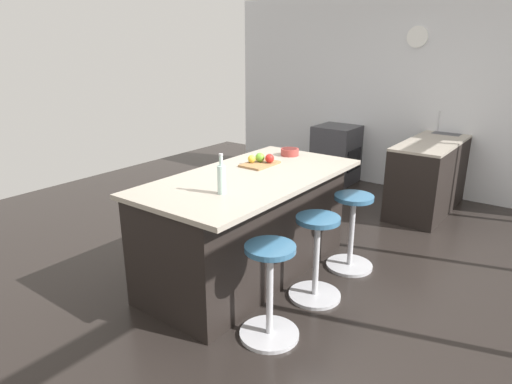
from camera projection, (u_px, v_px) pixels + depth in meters
The scene contains 14 objects.
ground_plane at pixel (275, 260), 4.43m from camera, with size 8.14×8.14×0.00m, color black.
interior_partition_left at pixel (400, 94), 6.38m from camera, with size 0.15×5.53×2.73m.
sink_cabinet at pixel (438, 169), 5.98m from camera, with size 2.33×0.60×1.18m.
oven_range at pixel (336, 154), 6.85m from camera, with size 0.60×0.61×0.87m.
kitchen_island at pixel (247, 224), 4.06m from camera, with size 2.12×1.08×0.96m.
stool_by_window at pixel (351, 234), 4.20m from camera, with size 0.44×0.44×0.73m.
stool_middle at pixel (316, 260), 3.69m from camera, with size 0.44×0.44×0.73m.
stool_near_camera at pixel (270, 295), 3.19m from camera, with size 0.44×0.44×0.73m.
cutting_board at pixel (260, 164), 4.20m from camera, with size 0.36×0.24×0.02m, color olive.
apple_green at pixel (260, 157), 4.23m from camera, with size 0.09×0.09×0.09m, color #609E2D.
apple_red at pixel (270, 158), 4.20m from camera, with size 0.09×0.09×0.09m, color red.
apple_yellow at pixel (252, 159), 4.20m from camera, with size 0.07×0.07×0.07m, color gold.
water_bottle at pixel (221, 178), 3.36m from camera, with size 0.06×0.06×0.31m.
fruit_bowl at pixel (290, 152), 4.56m from camera, with size 0.18×0.18×0.07m.
Camera 1 is at (3.31, 2.24, 2.04)m, focal length 31.38 mm.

